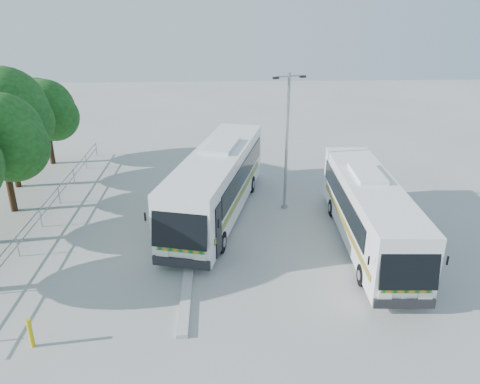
{
  "coord_description": "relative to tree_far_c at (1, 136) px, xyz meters",
  "views": [
    {
      "loc": [
        -0.96,
        -18.95,
        10.64
      ],
      "look_at": [
        0.11,
        2.61,
        1.87
      ],
      "focal_mm": 35.0,
      "sensor_mm": 36.0,
      "label": 1
    }
  ],
  "objects": [
    {
      "name": "ground",
      "position": [
        12.12,
        -5.1,
        -4.26
      ],
      "size": [
        100.0,
        100.0,
        0.0
      ],
      "primitive_type": "plane",
      "color": "#A9A9A4",
      "rests_on": "ground"
    },
    {
      "name": "railing",
      "position": [
        2.12,
        -1.1,
        -3.52
      ],
      "size": [
        0.06,
        22.0,
        1.0
      ],
      "color": "gray",
      "rests_on": "ground"
    },
    {
      "name": "coach_main",
      "position": [
        11.11,
        -1.04,
        -2.35
      ],
      "size": [
        5.59,
        12.76,
        3.48
      ],
      "rotation": [
        0.0,
        0.0,
        -0.26
      ],
      "color": "white",
      "rests_on": "ground"
    },
    {
      "name": "bollard",
      "position": [
        4.89,
        -11.22,
        -3.72
      ],
      "size": [
        0.19,
        0.19,
        1.09
      ],
      "primitive_type": "cylinder",
      "rotation": [
        0.0,
        0.0,
        -0.33
      ],
      "color": "#C5AD0B",
      "rests_on": "ground"
    },
    {
      "name": "coach_adjacent",
      "position": [
        18.1,
        -4.68,
        -2.55
      ],
      "size": [
        2.87,
        11.31,
        3.11
      ],
      "rotation": [
        0.0,
        0.0,
        -0.05
      ],
      "color": "white",
      "rests_on": "ground"
    },
    {
      "name": "tree_far_d",
      "position": [
        -1.19,
        3.7,
        0.56
      ],
      "size": [
        5.62,
        5.3,
        7.33
      ],
      "color": "#382314",
      "rests_on": "ground"
    },
    {
      "name": "tree_far_c",
      "position": [
        0.0,
        0.0,
        0.0
      ],
      "size": [
        4.97,
        4.69,
        6.49
      ],
      "color": "#382314",
      "rests_on": "ground"
    },
    {
      "name": "tree_far_e",
      "position": [
        -0.51,
        8.2,
        -0.37
      ],
      "size": [
        4.54,
        4.28,
        5.92
      ],
      "color": "#382314",
      "rests_on": "ground"
    },
    {
      "name": "kerb_divider",
      "position": [
        9.82,
        -3.1,
        -4.18
      ],
      "size": [
        0.4,
        16.0,
        0.15
      ],
      "primitive_type": "cube",
      "color": "#B2B2AD",
      "rests_on": "ground"
    },
    {
      "name": "lamppost",
      "position": [
        14.83,
        -0.28,
        -0.18
      ],
      "size": [
        1.78,
        0.64,
        7.39
      ],
      "rotation": [
        0.0,
        0.0,
        0.27
      ],
      "color": "gray",
      "rests_on": "ground"
    }
  ]
}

